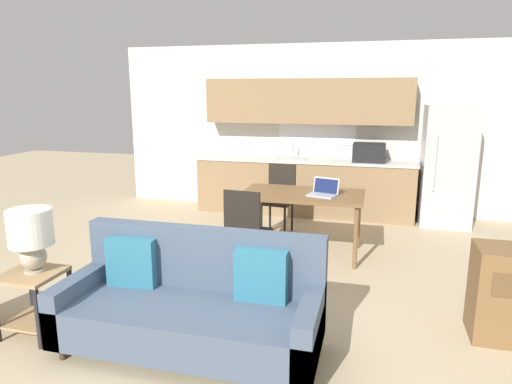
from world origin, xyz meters
TOP-DOWN VIEW (x-y plane):
  - ground_plane at (0.00, 0.00)m, footprint 20.00×20.00m
  - wall_back at (0.00, 4.63)m, footprint 6.40×0.07m
  - kitchen_counter at (0.02, 4.33)m, footprint 3.46×0.65m
  - refrigerator at (2.13, 4.23)m, footprint 0.70×0.73m
  - dining_table at (0.28, 2.43)m, footprint 1.45×0.84m
  - couch at (-0.19, 0.12)m, footprint 1.97×0.80m
  - side_table at (-1.53, -0.02)m, footprint 0.44×0.44m
  - table_lamp at (-1.52, 0.01)m, footprint 0.34×0.34m
  - dining_chair_far_left at (-0.18, 3.22)m, footprint 0.47×0.47m
  - dining_chair_near_left at (-0.19, 1.60)m, footprint 0.46×0.46m
  - laptop at (0.54, 2.37)m, footprint 0.38×0.34m

SIDE VIEW (x-z plane):
  - ground_plane at x=0.00m, z-range 0.00..0.00m
  - couch at x=-0.19m, z-range -0.11..0.79m
  - side_table at x=-1.53m, z-range 0.09..0.62m
  - dining_chair_far_left at x=-0.18m, z-range 0.05..1.00m
  - dining_chair_near_left at x=-0.19m, z-range 0.05..1.00m
  - dining_table at x=0.28m, z-range 0.31..1.07m
  - laptop at x=0.54m, z-range 0.71..0.91m
  - kitchen_counter at x=0.02m, z-range -0.23..1.92m
  - table_lamp at x=-1.52m, z-range 0.59..1.11m
  - refrigerator at x=2.13m, z-range 0.00..1.76m
  - wall_back at x=0.00m, z-range 0.01..2.71m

